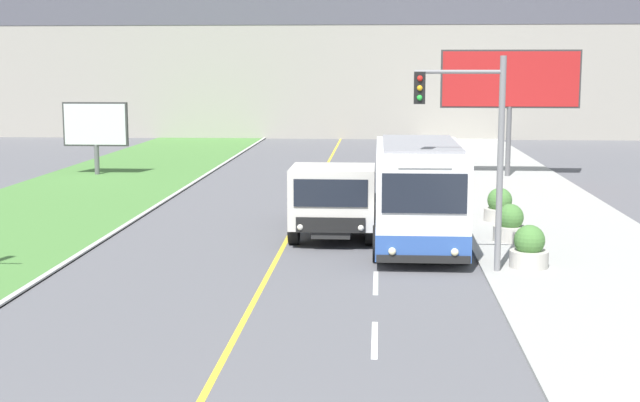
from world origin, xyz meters
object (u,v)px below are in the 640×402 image
at_px(planter_round_second, 510,225).
at_px(billboard_small, 96,126).
at_px(dump_truck, 334,200).
at_px(city_bus, 419,196).
at_px(planter_round_near, 529,249).
at_px(traffic_light_mast, 474,136).
at_px(planter_round_third, 500,206).
at_px(billboard_large, 510,82).

bearing_deg(planter_round_second, billboard_small, 138.18).
relative_size(dump_truck, planter_round_second, 5.68).
relative_size(city_bus, dump_truck, 0.96).
height_order(city_bus, dump_truck, city_bus).
distance_m(planter_round_near, planter_round_second, 3.54).
bearing_deg(planter_round_near, planter_round_second, 89.81).
distance_m(traffic_light_mast, planter_round_second, 5.24).
distance_m(city_bus, planter_round_second, 3.17).
height_order(dump_truck, billboard_small, billboard_small).
height_order(billboard_small, planter_round_near, billboard_small).
height_order(dump_truck, traffic_light_mast, traffic_light_mast).
relative_size(billboard_small, planter_round_near, 3.17).
bearing_deg(planter_round_second, traffic_light_mast, -111.21).
bearing_deg(planter_round_third, traffic_light_mast, -102.77).
distance_m(billboard_small, planter_round_second, 23.84).
relative_size(billboard_large, planter_round_near, 5.84).
height_order(city_bus, planter_round_near, city_bus).
bearing_deg(planter_round_near, planter_round_third, 88.66).
distance_m(traffic_light_mast, planter_round_third, 8.31).
bearing_deg(billboard_large, city_bus, -106.09).
xyz_separation_m(city_bus, billboard_small, (-14.93, 16.96, 0.80)).
distance_m(traffic_light_mast, billboard_large, 20.53).
xyz_separation_m(billboard_small, planter_round_second, (17.71, -15.85, -1.81)).
xyz_separation_m(billboard_small, planter_round_third, (17.87, -12.31, -1.82)).
height_order(billboard_large, planter_round_third, billboard_large).
bearing_deg(planter_round_near, dump_truck, 142.46).
bearing_deg(planter_round_second, planter_round_near, -90.19).
bearing_deg(traffic_light_mast, dump_truck, 129.46).
relative_size(city_bus, planter_round_third, 5.46).
distance_m(billboard_large, billboard_small, 20.02).
relative_size(planter_round_near, planter_round_third, 1.00).
bearing_deg(planter_round_third, billboard_large, 80.82).
distance_m(dump_truck, billboard_large, 17.63).
bearing_deg(planter_round_third, planter_round_second, -92.48).
xyz_separation_m(billboard_small, planter_round_near, (17.70, -19.39, -1.82)).
bearing_deg(traffic_light_mast, planter_round_second, 68.79).
xyz_separation_m(planter_round_near, planter_round_second, (0.01, 3.54, 0.00)).
bearing_deg(planter_round_second, dump_truck, 174.26).
bearing_deg(city_bus, planter_round_third, 57.72).
distance_m(dump_truck, planter_round_near, 6.72).
bearing_deg(city_bus, billboard_large, 73.91).
distance_m(dump_truck, planter_round_third, 6.27).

